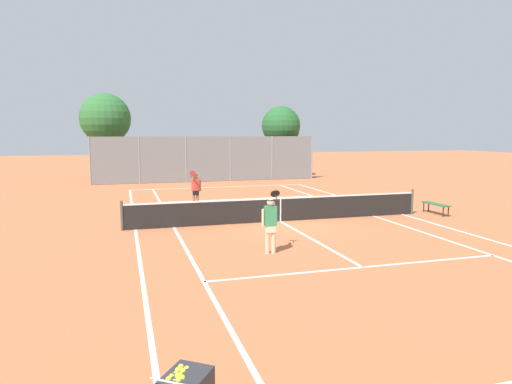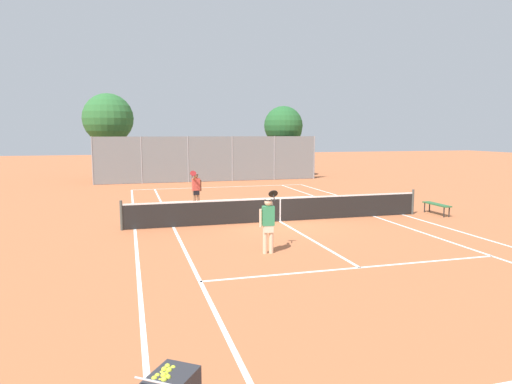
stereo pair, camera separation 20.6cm
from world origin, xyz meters
name	(u,v)px [view 1 (the left image)]	position (x,y,z in m)	size (l,w,h in m)	color
ground_plane	(280,221)	(0.00, 0.00, 0.00)	(120.00, 120.00, 0.00)	#BC663D
court_line_markings	(280,221)	(0.00, 0.00, 0.00)	(11.10, 23.90, 0.01)	white
tennis_net	(280,209)	(0.00, 0.00, 0.51)	(12.00, 0.10, 1.07)	#474C47
player_near_side	(270,222)	(-1.85, -4.40, 0.93)	(0.71, 0.72, 1.77)	beige
player_far_left	(196,188)	(-2.68, 4.12, 0.93)	(0.60, 0.78, 1.77)	#936B4C
loose_tennis_ball_1	(176,205)	(-3.48, 5.13, 0.03)	(0.07, 0.07, 0.07)	#D1DB33
loose_tennis_ball_2	(181,219)	(-3.70, 1.35, 0.03)	(0.07, 0.07, 0.07)	#D1DB33
courtside_bench	(436,205)	(6.90, -0.33, 0.41)	(0.36, 1.50, 0.47)	#2D6638
back_fence	(208,159)	(0.00, 15.42, 1.61)	(15.95, 0.08, 3.22)	gray
tree_behind_left	(106,120)	(-6.94, 18.62, 4.41)	(3.63, 3.63, 6.31)	brown
tree_behind_right	(282,127)	(6.26, 17.46, 3.92)	(3.03, 3.03, 5.53)	brown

